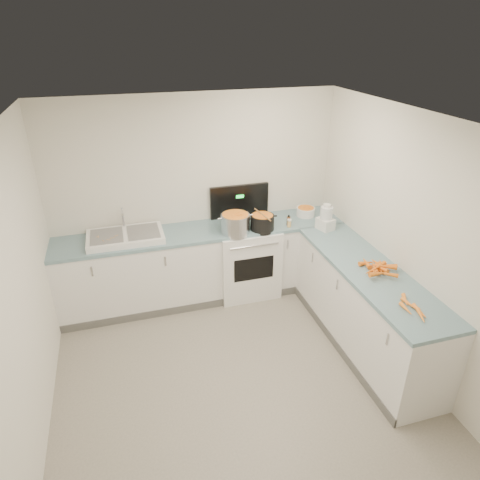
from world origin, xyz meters
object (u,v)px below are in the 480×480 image
object	(u,v)px
sink	(125,236)
steel_pot	(235,224)
black_pot	(262,223)
stove	(246,258)
extract_bottle	(289,221)
spice_jar	(289,224)
food_processor	(326,219)
mixing_bowl	(306,212)

from	to	relation	value
sink	steel_pot	bearing A→B (deg)	-7.96
black_pot	steel_pot	bearing A→B (deg)	178.39
stove	extract_bottle	distance (m)	0.74
spice_jar	food_processor	distance (m)	0.44
mixing_bowl	spice_jar	world-z (taller)	mixing_bowl
steel_pot	mixing_bowl	xyz separation A→B (m)	(1.01, 0.22, -0.05)
extract_bottle	food_processor	xyz separation A→B (m)	(0.38, -0.23, 0.08)
stove	black_pot	bearing A→B (deg)	-48.45
black_pot	spice_jar	world-z (taller)	black_pot
mixing_bowl	extract_bottle	distance (m)	0.39
stove	sink	bearing A→B (deg)	179.38
steel_pot	mixing_bowl	size ratio (longest dim) A/B	1.44
sink	spice_jar	size ratio (longest dim) A/B	10.51
sink	black_pot	distance (m)	1.61
spice_jar	food_processor	bearing A→B (deg)	-25.42
spice_jar	extract_bottle	bearing A→B (deg)	79.47
sink	food_processor	world-z (taller)	food_processor
sink	spice_jar	xyz separation A→B (m)	(1.94, -0.22, 0.00)
stove	black_pot	size ratio (longest dim) A/B	4.77
food_processor	sink	bearing A→B (deg)	170.25
extract_bottle	spice_jar	xyz separation A→B (m)	(-0.01, -0.05, -0.02)
stove	spice_jar	distance (m)	0.73
black_pot	mixing_bowl	world-z (taller)	black_pot
steel_pot	food_processor	size ratio (longest dim) A/B	1.06
stove	food_processor	xyz separation A→B (m)	(0.88, -0.39, 0.60)
extract_bottle	mixing_bowl	bearing A→B (deg)	33.37
extract_bottle	spice_jar	world-z (taller)	extract_bottle
black_pot	extract_bottle	size ratio (longest dim) A/B	2.54
black_pot	food_processor	distance (m)	0.77
steel_pot	black_pot	distance (m)	0.33
sink	black_pot	world-z (taller)	sink
stove	mixing_bowl	size ratio (longest dim) A/B	5.71
black_pot	food_processor	xyz separation A→B (m)	(0.73, -0.21, 0.06)
mixing_bowl	spice_jar	bearing A→B (deg)	-142.08
black_pot	extract_bottle	world-z (taller)	black_pot
sink	extract_bottle	xyz separation A→B (m)	(1.95, -0.17, 0.02)
spice_jar	food_processor	world-z (taller)	food_processor
black_pot	spice_jar	xyz separation A→B (m)	(0.34, -0.03, -0.04)
steel_pot	black_pot	world-z (taller)	steel_pot
black_pot	extract_bottle	xyz separation A→B (m)	(0.35, 0.02, -0.03)
mixing_bowl	spice_jar	size ratio (longest dim) A/B	2.91
extract_bottle	stove	bearing A→B (deg)	162.96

